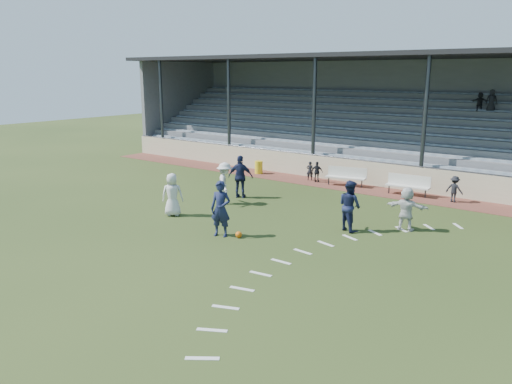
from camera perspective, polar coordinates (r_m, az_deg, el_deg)
ground at (r=17.04m, az=-5.10°, el=-5.83°), size 90.00×90.00×0.00m
cinder_track at (r=25.49m, az=10.92°, el=0.53°), size 34.00×2.00×0.02m
retaining_wall at (r=26.29m, az=11.99°, el=2.19°), size 34.00×0.18×1.20m
bench_left at (r=25.64m, az=10.29°, el=1.95°), size 2.04×0.89×0.95m
bench_right at (r=24.35m, az=17.01°, el=0.96°), size 2.02×0.59×0.95m
trash_bin at (r=28.36m, az=0.31°, el=2.85°), size 0.45×0.45×0.72m
football at (r=17.47m, az=-1.99°, el=-4.89°), size 0.23×0.23×0.23m
player_white_lead at (r=20.22m, az=-9.54°, el=-0.30°), size 1.01×0.96×1.73m
player_navy_lead at (r=17.44m, az=-4.06°, el=-1.94°), size 0.84×0.69×1.98m
player_navy_mid at (r=18.37m, az=10.65°, el=-1.54°), size 1.11×1.00×1.87m
player_white_wing at (r=21.76m, az=-3.59°, el=0.99°), size 1.30×1.34×1.84m
player_navy_wing at (r=22.82m, az=-1.77°, el=1.75°), size 1.24×0.90×1.96m
player_white_back at (r=18.91m, az=16.82°, el=-1.84°), size 1.56×0.70×1.62m
sub_left_near at (r=26.71m, az=6.18°, el=2.43°), size 0.44×0.37×1.02m
sub_left_far at (r=26.29m, az=7.00°, el=2.30°), size 0.68×0.41×1.08m
sub_right at (r=23.72m, az=21.73°, el=0.31°), size 0.80×0.52×1.17m
grandstand at (r=30.34m, az=15.99°, el=6.51°), size 34.60×9.00×6.61m
penalty_arc at (r=14.76m, az=7.01°, el=-8.99°), size 3.89×14.63×0.01m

